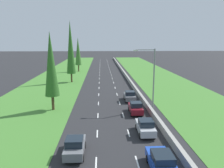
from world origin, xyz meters
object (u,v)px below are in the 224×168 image
(poplar_tree_second, at_px, (51,64))
(street_light_mast, at_px, (152,75))
(poplar_tree_fourth, at_px, (78,51))
(silver_hatchback_right_lane, at_px, (145,127))
(grey_hatchback_right_lane, at_px, (130,96))
(grey_hatchback_left_lane, at_px, (75,146))
(maroon_hatchback_right_lane, at_px, (136,108))
(poplar_tree_third, at_px, (71,48))
(blue_sedan_right_lane, at_px, (162,163))

(poplar_tree_second, height_order, street_light_mast, poplar_tree_second)
(poplar_tree_fourth, bearing_deg, silver_hatchback_right_lane, -76.30)
(grey_hatchback_right_lane, bearing_deg, grey_hatchback_left_lane, -112.02)
(maroon_hatchback_right_lane, relative_size, poplar_tree_third, 0.26)
(maroon_hatchback_right_lane, xyz_separation_m, poplar_tree_third, (-12.10, 24.45, 7.62))
(poplar_tree_third, bearing_deg, poplar_tree_fourth, 90.42)
(grey_hatchback_right_lane, relative_size, poplar_tree_fourth, 0.35)
(blue_sedan_right_lane, bearing_deg, grey_hatchback_left_lane, 157.05)
(street_light_mast, bearing_deg, blue_sedan_right_lane, -99.53)
(grey_hatchback_right_lane, height_order, poplar_tree_third, poplar_tree_third)
(grey_hatchback_left_lane, bearing_deg, silver_hatchback_right_lane, 30.22)
(poplar_tree_fourth, bearing_deg, blue_sedan_right_lane, -78.10)
(silver_hatchback_right_lane, xyz_separation_m, maroon_hatchback_right_lane, (-0.01, 6.96, 0.00))
(poplar_tree_fourth, height_order, street_light_mast, poplar_tree_fourth)
(maroon_hatchback_right_lane, bearing_deg, street_light_mast, 38.52)
(poplar_tree_third, distance_m, poplar_tree_fourth, 18.93)
(street_light_mast, bearing_deg, maroon_hatchback_right_lane, -141.48)
(grey_hatchback_right_lane, height_order, poplar_tree_second, poplar_tree_second)
(blue_sedan_right_lane, bearing_deg, poplar_tree_fourth, 101.90)
(maroon_hatchback_right_lane, height_order, poplar_tree_third, poplar_tree_third)
(grey_hatchback_left_lane, relative_size, poplar_tree_fourth, 0.35)
(blue_sedan_right_lane, height_order, poplar_tree_fourth, poplar_tree_fourth)
(silver_hatchback_right_lane, relative_size, poplar_tree_fourth, 0.35)
(grey_hatchback_left_lane, height_order, poplar_tree_fourth, poplar_tree_fourth)
(silver_hatchback_right_lane, distance_m, maroon_hatchback_right_lane, 6.96)
(blue_sedan_right_lane, bearing_deg, poplar_tree_third, 107.22)
(blue_sedan_right_lane, height_order, street_light_mast, street_light_mast)
(silver_hatchback_right_lane, bearing_deg, poplar_tree_fourth, 103.70)
(grey_hatchback_right_lane, xyz_separation_m, street_light_mast, (2.60, -4.63, 4.40))
(poplar_tree_third, height_order, poplar_tree_fourth, poplar_tree_third)
(maroon_hatchback_right_lane, relative_size, poplar_tree_fourth, 0.35)
(maroon_hatchback_right_lane, distance_m, grey_hatchback_left_lane, 13.32)
(grey_hatchback_left_lane, height_order, poplar_tree_third, poplar_tree_third)
(blue_sedan_right_lane, distance_m, silver_hatchback_right_lane, 7.23)
(silver_hatchback_right_lane, bearing_deg, grey_hatchback_left_lane, -149.78)
(grey_hatchback_right_lane, distance_m, poplar_tree_fourth, 39.00)
(poplar_tree_fourth, relative_size, street_light_mast, 1.23)
(blue_sedan_right_lane, distance_m, poplar_tree_fourth, 59.02)
(poplar_tree_second, distance_m, street_light_mast, 14.67)
(maroon_hatchback_right_lane, bearing_deg, poplar_tree_third, 116.34)
(grey_hatchback_right_lane, distance_m, poplar_tree_second, 14.11)
(silver_hatchback_right_lane, relative_size, grey_hatchback_left_lane, 1.00)
(silver_hatchback_right_lane, relative_size, poplar_tree_second, 0.34)
(silver_hatchback_right_lane, relative_size, maroon_hatchback_right_lane, 1.00)
(grey_hatchback_right_lane, distance_m, street_light_mast, 6.89)
(maroon_hatchback_right_lane, distance_m, poplar_tree_fourth, 45.35)
(grey_hatchback_left_lane, distance_m, poplar_tree_second, 15.43)
(blue_sedan_right_lane, relative_size, poplar_tree_third, 0.30)
(grey_hatchback_left_lane, distance_m, street_light_mast, 17.08)
(silver_hatchback_right_lane, bearing_deg, blue_sedan_right_lane, -91.10)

